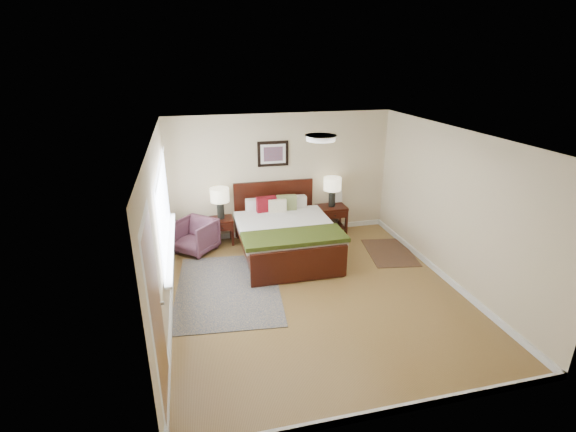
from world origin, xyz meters
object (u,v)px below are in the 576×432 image
object	(u,v)px
nightstand_left	(222,224)
lamp_right	(332,186)
lamp_left	(220,197)
armchair	(195,236)
nightstand_right	(331,217)
bed	(285,229)
rug_persian	(228,288)

from	to	relation	value
nightstand_left	lamp_right	xyz separation A→B (m)	(2.29, 0.02, 0.62)
lamp_left	armchair	world-z (taller)	lamp_left
nightstand_right	lamp_right	distance (m)	0.67
bed	nightstand_right	xyz separation A→B (m)	(1.19, 0.80, -0.17)
nightstand_right	armchair	xyz separation A→B (m)	(-2.82, -0.26, -0.04)
nightstand_left	lamp_left	bearing A→B (deg)	90.00
nightstand_right	rug_persian	size ratio (longest dim) A/B	0.26
nightstand_right	rug_persian	distance (m)	3.00
bed	lamp_right	world-z (taller)	lamp_right
bed	nightstand_left	bearing A→B (deg)	144.15
armchair	lamp_right	bearing A→B (deg)	47.10
nightstand_left	lamp_left	xyz separation A→B (m)	(0.00, 0.02, 0.55)
lamp_left	nightstand_right	bearing A→B (deg)	-0.31
nightstand_right	lamp_left	bearing A→B (deg)	179.69
rug_persian	lamp_left	bearing A→B (deg)	93.11
bed	rug_persian	bearing A→B (deg)	-139.76
lamp_left	nightstand_left	bearing A→B (deg)	-90.00
lamp_right	nightstand_left	bearing A→B (deg)	-179.51
lamp_left	lamp_right	bearing A→B (deg)	0.00
bed	rug_persian	distance (m)	1.63
lamp_right	rug_persian	xyz separation A→B (m)	(-2.37, -1.81, -1.02)
nightstand_left	armchair	distance (m)	0.59
nightstand_left	rug_persian	size ratio (longest dim) A/B	0.23
nightstand_right	lamp_right	world-z (taller)	lamp_right
rug_persian	nightstand_left	bearing A→B (deg)	93.08
lamp_right	bed	bearing A→B (deg)	-145.63
nightstand_left	lamp_left	world-z (taller)	lamp_left
nightstand_left	rug_persian	xyz separation A→B (m)	(-0.08, -1.79, -0.41)
lamp_left	lamp_right	world-z (taller)	lamp_right
lamp_right	lamp_left	bearing A→B (deg)	180.00
bed	lamp_left	size ratio (longest dim) A/B	3.48
nightstand_left	nightstand_right	size ratio (longest dim) A/B	0.89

